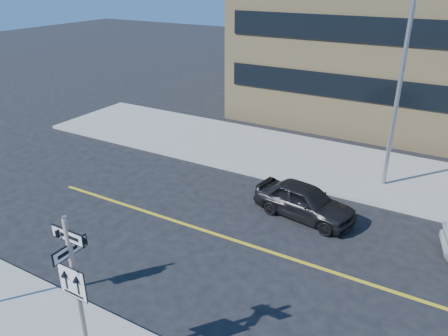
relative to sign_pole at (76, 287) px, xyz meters
The scene contains 4 objects.
ground 3.50m from the sign_pole, 90.00° to the left, with size 120.00×120.00×0.00m, color black.
sign_pole is the anchor object (origin of this frame).
parked_car_a 9.67m from the sign_pole, 78.58° to the left, with size 3.96×1.59×1.35m, color black.
streetlight_a 14.05m from the sign_pole, 73.23° to the left, with size 0.55×2.25×8.00m.
Camera 1 is at (6.61, -7.44, 8.72)m, focal length 35.00 mm.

